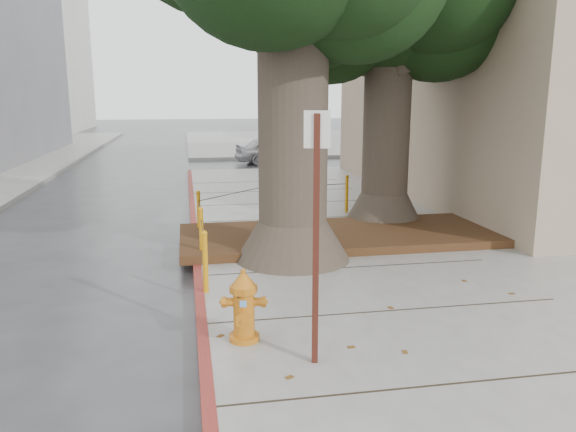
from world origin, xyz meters
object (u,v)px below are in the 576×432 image
signpost (316,226)px  car_silver (276,150)px  car_red (485,147)px  fire_hydrant (244,306)px

signpost → car_silver: (2.72, 19.68, -1.07)m
car_red → car_silver: bearing=86.4°
signpost → car_red: (13.44, 20.36, -1.16)m
fire_hydrant → signpost: bearing=-35.8°
signpost → fire_hydrant: bearing=152.0°
fire_hydrant → car_silver: car_silver is taller
fire_hydrant → car_silver: 19.29m
fire_hydrant → car_red: 24.22m
car_silver → car_red: (10.72, 0.68, -0.09)m
fire_hydrant → signpost: size_ratio=0.32×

